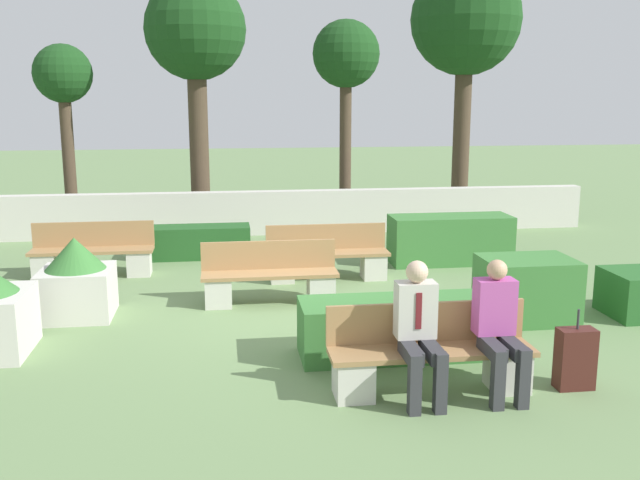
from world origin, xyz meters
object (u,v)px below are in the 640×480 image
person_seated_man (419,325)px  tree_center_right (346,60)px  planter_corner_left (77,280)px  tree_rightmost (466,24)px  bench_left_side (328,259)px  tree_leftmost (63,82)px  bench_back (270,280)px  bench_front (431,359)px  bench_right_side (93,256)px  tree_center_left (195,36)px  person_seated_woman (499,323)px  suitcase (575,359)px

person_seated_man → tree_center_right: bearing=84.4°
planter_corner_left → tree_rightmost: (7.56, 7.18, 3.97)m
bench_left_side → tree_leftmost: tree_leftmost is taller
bench_back → bench_left_side: bearing=53.7°
bench_back → tree_leftmost: (-3.91, 6.48, 2.78)m
planter_corner_left → tree_rightmost: tree_rightmost is taller
bench_front → bench_right_side: bearing=128.3°
planter_corner_left → tree_rightmost: bearing=43.5°
bench_right_side → tree_rightmost: size_ratio=0.33×
bench_back → bench_front: bearing=-63.9°
bench_right_side → tree_center_right: size_ratio=0.43×
bench_back → tree_center_left: size_ratio=0.36×
bench_front → person_seated_woman: size_ratio=1.53×
suitcase → tree_center_right: size_ratio=0.18×
person_seated_man → person_seated_woman: person_seated_man is taller
bench_right_side → tree_leftmost: 5.49m
suitcase → tree_center_right: 10.11m
person_seated_man → tree_center_right: size_ratio=0.30×
person_seated_man → bench_front: bearing=39.7°
bench_back → tree_leftmost: tree_leftmost is taller
tree_center_left → suitcase: bearing=-67.8°
bench_left_side → tree_leftmost: bearing=130.4°
person_seated_man → planter_corner_left: 4.83m
bench_left_side → bench_front: bearing=-87.6°
bench_right_side → tree_leftmost: size_ratio=0.49×
bench_right_side → tree_leftmost: (-1.21, 4.58, 2.78)m
bench_front → tree_center_right: (0.77, 9.42, 3.25)m
tree_rightmost → tree_center_right: bearing=-166.4°
bench_front → person_seated_woman: bearing=-13.1°
tree_center_left → tree_leftmost: bearing=173.0°
tree_center_left → tree_center_right: size_ratio=1.18×
bench_right_side → tree_center_left: 5.87m
bench_back → tree_center_left: (-1.10, 6.14, 3.73)m
bench_front → person_seated_woman: 0.74m
person_seated_woman → tree_center_right: size_ratio=0.29×
bench_left_side → bench_right_side: (-3.68, 0.72, 0.00)m
bench_front → tree_center_right: size_ratio=0.45×
bench_left_side → person_seated_woman: (0.98, -4.55, 0.39)m
person_seated_woman → planter_corner_left: size_ratio=1.24×
bench_front → person_seated_man: bearing=-140.3°
person_seated_man → planter_corner_left: person_seated_man is taller
tree_center_left → tree_rightmost: size_ratio=0.90×
bench_back → tree_leftmost: size_ratio=0.48×
person_seated_man → tree_rightmost: bearing=69.4°
bench_back → tree_center_left: tree_center_left is taller
bench_right_side → suitcase: size_ratio=2.35×
bench_right_side → planter_corner_left: bearing=-77.3°
person_seated_man → tree_center_right: 10.02m
bench_right_side → bench_back: same height
bench_left_side → tree_center_right: tree_center_right is taller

